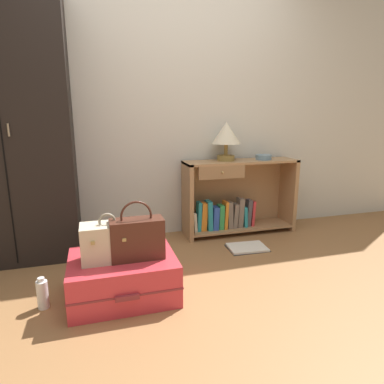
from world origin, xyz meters
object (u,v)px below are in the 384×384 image
object	(u,v)px
table_lamp	(226,135)
open_book_on_floor	(247,248)
wardrobe	(8,129)
bottle	(43,294)
bowl	(264,157)
suitcase_large	(123,276)
bookshelf	(235,199)
train_case	(108,242)
handbag	(137,238)

from	to	relation	value
table_lamp	open_book_on_floor	xyz separation A→B (m)	(0.04, -0.46, -0.97)
wardrobe	bottle	world-z (taller)	wardrobe
wardrobe	bowl	bearing A→B (deg)	1.32
suitcase_large	bottle	distance (m)	0.49
bookshelf	bowl	world-z (taller)	bowl
wardrobe	suitcase_large	world-z (taller)	wardrobe
train_case	open_book_on_floor	size ratio (longest dim) A/B	0.93
bookshelf	open_book_on_floor	size ratio (longest dim) A/B	3.17
bookshelf	suitcase_large	xyz separation A→B (m)	(-1.19, -0.93, -0.21)
table_lamp	suitcase_large	distance (m)	1.67
handbag	bookshelf	bearing A→B (deg)	41.60
bowl	bottle	distance (m)	2.27
bowl	bottle	xyz separation A→B (m)	(-1.97, -0.91, -0.66)
handbag	open_book_on_floor	size ratio (longest dim) A/B	1.06
bookshelf	bottle	size ratio (longest dim) A/B	5.58
open_book_on_floor	bottle	bearing A→B (deg)	-162.97
wardrobe	train_case	distance (m)	1.29
bowl	open_book_on_floor	xyz separation A→B (m)	(-0.35, -0.41, -0.75)
suitcase_large	open_book_on_floor	xyz separation A→B (m)	(1.13, 0.49, -0.13)
table_lamp	train_case	world-z (taller)	table_lamp
wardrobe	bookshelf	bearing A→B (deg)	2.26
bookshelf	table_lamp	xyz separation A→B (m)	(-0.10, 0.02, 0.63)
table_lamp	suitcase_large	bearing A→B (deg)	-138.96
train_case	table_lamp	bearing A→B (deg)	39.57
suitcase_large	open_book_on_floor	bearing A→B (deg)	23.49
suitcase_large	train_case	world-z (taller)	train_case
table_lamp	bowl	xyz separation A→B (m)	(0.38, -0.05, -0.22)
open_book_on_floor	bookshelf	bearing A→B (deg)	82.32
suitcase_large	bottle	bearing A→B (deg)	-179.34
bookshelf	suitcase_large	size ratio (longest dim) A/B	1.66
table_lamp	handbag	bearing A→B (deg)	-135.14
table_lamp	handbag	xyz separation A→B (m)	(-1.00, -0.99, -0.57)
table_lamp	bowl	world-z (taller)	table_lamp
train_case	bottle	size ratio (longest dim) A/B	1.64
bookshelf	handbag	distance (m)	1.46
table_lamp	train_case	distance (m)	1.63
suitcase_large	train_case	size ratio (longest dim) A/B	2.06
bowl	train_case	size ratio (longest dim) A/B	0.48
wardrobe	bottle	size ratio (longest dim) A/B	10.51
handbag	bottle	bearing A→B (deg)	176.55
suitcase_large	handbag	distance (m)	0.29
wardrobe	open_book_on_floor	size ratio (longest dim) A/B	5.96
bookshelf	bottle	world-z (taller)	bookshelf
bookshelf	train_case	world-z (taller)	bookshelf
bowl	table_lamp	bearing A→B (deg)	173.19
suitcase_large	bowl	bearing A→B (deg)	31.53
wardrobe	bowl	world-z (taller)	wardrobe
bottle	bowl	bearing A→B (deg)	24.85
wardrobe	bowl	size ratio (longest dim) A/B	13.53
bowl	bottle	bearing A→B (deg)	-155.15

